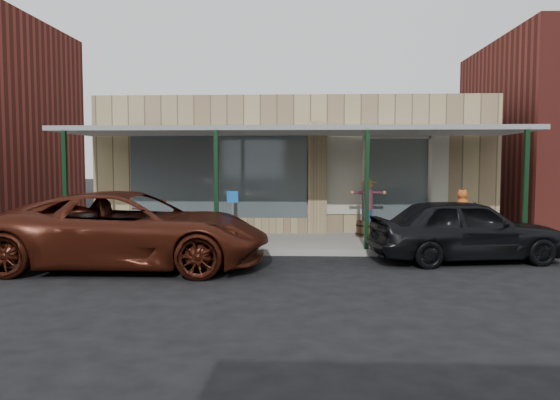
{
  "coord_description": "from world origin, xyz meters",
  "views": [
    {
      "loc": [
        0.31,
        -10.85,
        2.23
      ],
      "look_at": [
        -0.29,
        2.6,
        1.29
      ],
      "focal_mm": 35.0,
      "sensor_mm": 36.0,
      "label": 1
    }
  ],
  "objects_px": {
    "barrel_scarecrow": "(368,216)",
    "handicap_sign": "(233,211)",
    "barrel_pumpkin": "(203,228)",
    "parked_sedan": "(465,229)",
    "car_maroon": "(131,230)"
  },
  "relations": [
    {
      "from": "handicap_sign",
      "to": "parked_sedan",
      "type": "height_order",
      "value": "parked_sedan"
    },
    {
      "from": "handicap_sign",
      "to": "parked_sedan",
      "type": "bearing_deg",
      "value": -1.14
    },
    {
      "from": "barrel_pumpkin",
      "to": "parked_sedan",
      "type": "relative_size",
      "value": 0.16
    },
    {
      "from": "barrel_pumpkin",
      "to": "car_maroon",
      "type": "relative_size",
      "value": 0.13
    },
    {
      "from": "barrel_pumpkin",
      "to": "car_maroon",
      "type": "bearing_deg",
      "value": -103.94
    },
    {
      "from": "barrel_pumpkin",
      "to": "car_maroon",
      "type": "xyz_separation_m",
      "value": [
        -0.87,
        -3.51,
        0.4
      ]
    },
    {
      "from": "car_maroon",
      "to": "handicap_sign",
      "type": "bearing_deg",
      "value": -44.29
    },
    {
      "from": "parked_sedan",
      "to": "car_maroon",
      "type": "distance_m",
      "value": 7.35
    },
    {
      "from": "barrel_scarecrow",
      "to": "handicap_sign",
      "type": "relative_size",
      "value": 1.21
    },
    {
      "from": "barrel_pumpkin",
      "to": "car_maroon",
      "type": "distance_m",
      "value": 3.64
    },
    {
      "from": "barrel_pumpkin",
      "to": "parked_sedan",
      "type": "height_order",
      "value": "parked_sedan"
    },
    {
      "from": "handicap_sign",
      "to": "car_maroon",
      "type": "distance_m",
      "value": 2.75
    },
    {
      "from": "car_maroon",
      "to": "barrel_pumpkin",
      "type": "bearing_deg",
      "value": -14.4
    },
    {
      "from": "handicap_sign",
      "to": "barrel_pumpkin",
      "type": "bearing_deg",
      "value": 132.61
    },
    {
      "from": "barrel_scarecrow",
      "to": "handicap_sign",
      "type": "xyz_separation_m",
      "value": [
        -3.54,
        -2.03,
        0.32
      ]
    }
  ]
}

